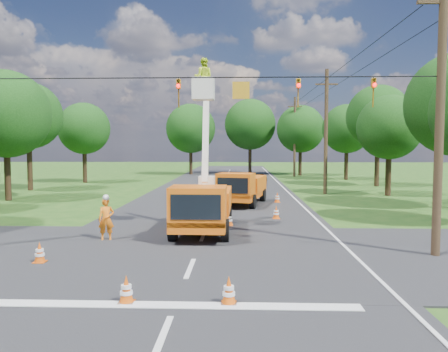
{
  "coord_description": "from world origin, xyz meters",
  "views": [
    {
      "loc": [
        1.55,
        -13.48,
        3.92
      ],
      "look_at": [
        0.88,
        5.32,
        2.6
      ],
      "focal_mm": 35.0,
      "sensor_mm": 36.0,
      "label": 1
    }
  ],
  "objects_px": {
    "traffic_cone_2": "(229,219)",
    "tree_left_e": "(28,116)",
    "second_truck": "(242,188)",
    "traffic_cone_1": "(229,291)",
    "traffic_cone_0": "(126,290)",
    "tree_far_a": "(191,129)",
    "pole_right_far": "(295,136)",
    "tree_right_c": "(390,128)",
    "tree_far_b": "(250,125)",
    "tree_right_d": "(378,117)",
    "tree_right_e": "(347,129)",
    "distant_car": "(257,179)",
    "traffic_cone_7": "(277,198)",
    "pole_right_near": "(440,111)",
    "tree_left_f": "(84,129)",
    "pole_right_mid": "(326,131)",
    "tree_far_c": "(301,129)",
    "ground_worker": "(106,219)",
    "traffic_cone_4": "(40,253)",
    "bucket_truck": "(203,196)",
    "traffic_cone_3": "(276,212)",
    "tree_left_d": "(6,114)"
  },
  "relations": [
    {
      "from": "traffic_cone_2",
      "to": "tree_left_e",
      "type": "bearing_deg",
      "value": 137.32
    },
    {
      "from": "second_truck",
      "to": "traffic_cone_1",
      "type": "xyz_separation_m",
      "value": [
        -0.43,
        -18.1,
        -0.79
      ]
    },
    {
      "from": "traffic_cone_0",
      "to": "tree_far_a",
      "type": "distance_m",
      "value": 48.53
    },
    {
      "from": "pole_right_far",
      "to": "tree_right_c",
      "type": "height_order",
      "value": "pole_right_far"
    },
    {
      "from": "tree_far_b",
      "to": "tree_right_d",
      "type": "bearing_deg",
      "value": -56.75
    },
    {
      "from": "tree_right_d",
      "to": "tree_right_e",
      "type": "bearing_deg",
      "value": 97.13
    },
    {
      "from": "distant_car",
      "to": "traffic_cone_7",
      "type": "xyz_separation_m",
      "value": [
        0.89,
        -13.23,
        -0.27
      ]
    },
    {
      "from": "pole_right_near",
      "to": "tree_left_f",
      "type": "bearing_deg",
      "value": 127.84
    },
    {
      "from": "pole_right_near",
      "to": "tree_right_d",
      "type": "height_order",
      "value": "pole_right_near"
    },
    {
      "from": "pole_right_far",
      "to": "pole_right_mid",
      "type": "bearing_deg",
      "value": -90.0
    },
    {
      "from": "tree_right_e",
      "to": "tree_far_c",
      "type": "height_order",
      "value": "tree_far_c"
    },
    {
      "from": "ground_worker",
      "to": "pole_right_mid",
      "type": "xyz_separation_m",
      "value": [
        12.43,
        17.87,
        4.23
      ]
    },
    {
      "from": "traffic_cone_4",
      "to": "tree_left_f",
      "type": "xyz_separation_m",
      "value": [
        -9.71,
        31.41,
        5.33
      ]
    },
    {
      "from": "second_truck",
      "to": "traffic_cone_7",
      "type": "xyz_separation_m",
      "value": [
        2.42,
        1.24,
        -0.79
      ]
    },
    {
      "from": "traffic_cone_0",
      "to": "pole_right_mid",
      "type": "distance_m",
      "value": 27.27
    },
    {
      "from": "bucket_truck",
      "to": "tree_left_e",
      "type": "relative_size",
      "value": 0.83
    },
    {
      "from": "tree_left_e",
      "to": "tree_far_b",
      "type": "xyz_separation_m",
      "value": [
        19.8,
        23.0,
        0.32
      ]
    },
    {
      "from": "tree_right_e",
      "to": "tree_far_a",
      "type": "distance_m",
      "value": 20.43
    },
    {
      "from": "traffic_cone_2",
      "to": "second_truck",
      "type": "bearing_deg",
      "value": 84.89
    },
    {
      "from": "bucket_truck",
      "to": "tree_far_b",
      "type": "distance_m",
      "value": 41.61
    },
    {
      "from": "tree_right_c",
      "to": "tree_right_d",
      "type": "relative_size",
      "value": 0.81
    },
    {
      "from": "distant_car",
      "to": "traffic_cone_4",
      "type": "distance_m",
      "value": 30.15
    },
    {
      "from": "second_truck",
      "to": "bucket_truck",
      "type": "bearing_deg",
      "value": -88.54
    },
    {
      "from": "tree_far_a",
      "to": "tree_far_b",
      "type": "bearing_deg",
      "value": 14.04
    },
    {
      "from": "traffic_cone_2",
      "to": "traffic_cone_4",
      "type": "relative_size",
      "value": 1.0
    },
    {
      "from": "bucket_truck",
      "to": "distant_car",
      "type": "xyz_separation_m",
      "value": [
        3.34,
        23.73,
        -1.03
      ]
    },
    {
      "from": "traffic_cone_3",
      "to": "ground_worker",
      "type": "bearing_deg",
      "value": -143.56
    },
    {
      "from": "tree_right_c",
      "to": "tree_far_b",
      "type": "xyz_separation_m",
      "value": [
        -10.2,
        26.0,
        1.5
      ]
    },
    {
      "from": "tree_left_f",
      "to": "tree_right_e",
      "type": "relative_size",
      "value": 0.97
    },
    {
      "from": "traffic_cone_2",
      "to": "distant_car",
      "type": "bearing_deg",
      "value": 84.29
    },
    {
      "from": "tree_far_a",
      "to": "tree_far_c",
      "type": "relative_size",
      "value": 1.04
    },
    {
      "from": "second_truck",
      "to": "traffic_cone_4",
      "type": "relative_size",
      "value": 8.79
    },
    {
      "from": "distant_car",
      "to": "traffic_cone_3",
      "type": "xyz_separation_m",
      "value": [
        0.25,
        -19.94,
        -0.27
      ]
    },
    {
      "from": "second_truck",
      "to": "tree_right_e",
      "type": "xyz_separation_m",
      "value": [
        12.07,
        21.91,
        4.66
      ]
    },
    {
      "from": "traffic_cone_2",
      "to": "tree_right_d",
      "type": "distance_m",
      "value": 26.26
    },
    {
      "from": "tree_right_d",
      "to": "pole_right_near",
      "type": "bearing_deg",
      "value": -103.13
    },
    {
      "from": "traffic_cone_1",
      "to": "pole_right_far",
      "type": "height_order",
      "value": "pole_right_far"
    },
    {
      "from": "pole_right_near",
      "to": "tree_left_d",
      "type": "distance_m",
      "value": 27.9
    },
    {
      "from": "tree_left_f",
      "to": "tree_far_a",
      "type": "relative_size",
      "value": 0.88
    },
    {
      "from": "pole_right_near",
      "to": "tree_right_d",
      "type": "relative_size",
      "value": 1.03
    },
    {
      "from": "bucket_truck",
      "to": "traffic_cone_2",
      "type": "relative_size",
      "value": 11.03
    },
    {
      "from": "tree_right_e",
      "to": "traffic_cone_1",
      "type": "bearing_deg",
      "value": -107.35
    },
    {
      "from": "bucket_truck",
      "to": "traffic_cone_1",
      "type": "relative_size",
      "value": 11.03
    },
    {
      "from": "tree_left_e",
      "to": "tree_left_d",
      "type": "bearing_deg",
      "value": -75.58
    },
    {
      "from": "pole_right_near",
      "to": "tree_far_a",
      "type": "height_order",
      "value": "pole_right_near"
    },
    {
      "from": "pole_right_near",
      "to": "tree_right_d",
      "type": "xyz_separation_m",
      "value": [
        6.3,
        27.0,
        1.57
      ]
    },
    {
      "from": "distant_car",
      "to": "tree_far_c",
      "type": "xyz_separation_m",
      "value": [
        6.24,
        14.44,
        5.44
      ]
    },
    {
      "from": "distant_car",
      "to": "tree_far_c",
      "type": "bearing_deg",
      "value": 83.34
    },
    {
      "from": "traffic_cone_1",
      "to": "traffic_cone_3",
      "type": "height_order",
      "value": "same"
    },
    {
      "from": "tree_right_c",
      "to": "bucket_truck",
      "type": "bearing_deg",
      "value": -131.19
    }
  ]
}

